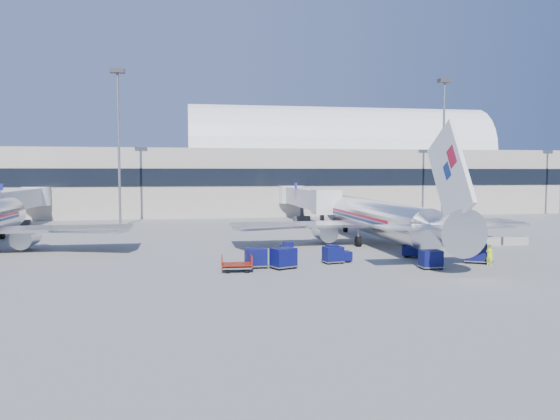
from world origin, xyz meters
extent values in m
plane|color=gray|center=(0.00, 0.00, 0.00)|extent=(260.00, 260.00, 0.00)
cube|color=#B2AA9E|center=(-25.00, 56.00, 6.00)|extent=(170.00, 28.00, 12.00)
cube|color=black|center=(-25.00, 42.05, 7.00)|extent=(170.00, 0.40, 3.00)
cylinder|color=white|center=(20.00, 56.00, 12.00)|extent=(60.00, 18.00, 18.00)
cylinder|color=silver|center=(10.00, 6.00, 2.90)|extent=(3.80, 28.00, 3.80)
sphere|color=silver|center=(10.00, 20.00, 2.90)|extent=(3.72, 3.72, 3.72)
cone|color=silver|center=(10.00, -11.00, 3.30)|extent=(3.80, 6.00, 3.80)
cube|color=#B90E2A|center=(10.00, 7.00, 3.15)|extent=(3.85, 20.16, 0.32)
cube|color=navy|center=(10.00, 7.00, 2.78)|extent=(3.85, 20.16, 0.32)
cube|color=white|center=(10.00, -11.50, 7.70)|extent=(0.35, 7.79, 8.74)
cube|color=silver|center=(10.00, -10.50, 3.50)|extent=(11.00, 3.00, 0.18)
cube|color=silver|center=(10.00, 5.00, 2.30)|extent=(32.00, 5.00, 0.28)
cylinder|color=#B7B7BC|center=(4.50, 6.50, 1.35)|extent=(2.10, 3.80, 2.10)
cylinder|color=#B7B7BC|center=(15.50, 6.50, 1.35)|extent=(2.10, 3.80, 2.10)
cylinder|color=black|center=(10.00, 17.00, 0.45)|extent=(0.40, 0.90, 0.90)
sphere|color=silver|center=(-32.00, 20.00, 2.90)|extent=(3.72, 3.72, 3.72)
cylinder|color=#B7B7BC|center=(-26.50, 6.50, 1.35)|extent=(2.10, 3.80, 2.10)
cylinder|color=black|center=(-32.00, 17.00, 0.45)|extent=(0.40, 0.90, 0.90)
cube|color=silver|center=(7.60, 30.00, 4.00)|extent=(2.70, 24.00, 2.70)
cube|color=silver|center=(7.60, 17.80, 4.00)|extent=(3.40, 3.20, 3.20)
cylinder|color=silver|center=(7.60, 41.50, 4.00)|extent=(4.40, 4.40, 3.00)
cube|color=#2D2D30|center=(7.60, 20.00, 1.80)|extent=(0.50, 0.50, 3.00)
cube|color=#2D2D30|center=(7.60, 20.00, 0.45)|extent=(2.60, 1.00, 0.90)
cube|color=#2D2D30|center=(7.60, 33.00, 1.80)|extent=(0.50, 0.50, 3.00)
cube|color=#2D2D30|center=(7.60, 33.00, 0.45)|extent=(2.60, 1.00, 0.90)
cube|color=#1B1C97|center=(6.00, 30.00, 5.80)|extent=(0.12, 1.40, 0.90)
cube|color=silver|center=(-34.40, 30.00, 4.00)|extent=(2.70, 24.00, 2.70)
cylinder|color=silver|center=(-34.40, 41.50, 4.00)|extent=(4.40, 4.40, 3.00)
cube|color=#2D2D30|center=(-34.40, 33.00, 1.80)|extent=(0.50, 0.50, 3.00)
cube|color=#2D2D30|center=(-34.40, 33.00, 0.45)|extent=(2.60, 1.00, 0.90)
cube|color=#1B1C97|center=(-36.00, 30.00, 5.80)|extent=(0.12, 1.40, 0.90)
cylinder|color=slate|center=(-20.00, 30.00, 11.00)|extent=(0.36, 0.36, 22.00)
cube|color=#2D2D30|center=(-20.00, 30.00, 22.30)|extent=(2.00, 1.20, 0.60)
cylinder|color=slate|center=(30.00, 30.00, 11.00)|extent=(0.36, 0.36, 22.00)
cube|color=#2D2D30|center=(30.00, 30.00, 22.30)|extent=(2.00, 1.20, 0.60)
cube|color=#9E9E96|center=(18.00, 2.00, 0.45)|extent=(3.00, 0.55, 0.90)
cube|color=#9E9E96|center=(21.30, 2.00, 0.45)|extent=(3.00, 0.55, 0.90)
cube|color=#9E9E96|center=(24.60, 2.00, 0.45)|extent=(3.00, 0.55, 0.90)
cube|color=#090C45|center=(2.47, -5.78, 0.57)|extent=(2.49, 1.43, 0.78)
cube|color=#090C45|center=(1.96, -5.83, 1.19)|extent=(1.03, 1.13, 0.72)
cylinder|color=black|center=(3.24, -5.23, 0.29)|extent=(0.60, 0.29, 0.58)
cube|color=#090C45|center=(10.48, -4.60, 0.61)|extent=(2.75, 2.70, 0.84)
cube|color=#090C45|center=(10.08, -4.22, 1.28)|extent=(1.50, 1.50, 0.78)
cylinder|color=black|center=(11.48, -4.85, 0.31)|extent=(0.62, 0.61, 0.63)
cube|color=#090C45|center=(-1.13, -1.00, 0.49)|extent=(1.08, 2.07, 0.66)
cube|color=#090C45|center=(-1.11, -1.44, 1.02)|extent=(0.91, 0.82, 0.62)
cylinder|color=black|center=(-1.55, -0.30, 0.25)|extent=(0.21, 0.50, 0.50)
cube|color=#090C45|center=(1.94, -6.27, 0.83)|extent=(1.79, 1.51, 1.27)
cube|color=slate|center=(1.94, -6.27, 0.19)|extent=(1.88, 1.57, 0.09)
cylinder|color=black|center=(2.45, -5.67, 0.18)|extent=(0.37, 0.21, 0.35)
cube|color=#090C45|center=(-2.76, -8.11, 0.97)|extent=(2.27, 2.06, 1.48)
cube|color=slate|center=(-2.76, -8.11, 0.22)|extent=(2.38, 2.15, 0.10)
cylinder|color=black|center=(-2.34, -7.30, 0.20)|extent=(0.44, 0.32, 0.41)
cube|color=#090C45|center=(-4.93, -7.33, 0.92)|extent=(1.78, 1.40, 1.41)
cube|color=slate|center=(-4.93, -7.33, 0.21)|extent=(1.88, 1.45, 0.10)
cylinder|color=black|center=(-4.26, -6.78, 0.19)|extent=(0.39, 0.17, 0.39)
cube|color=#090C45|center=(9.10, -10.24, 0.87)|extent=(1.65, 1.28, 1.32)
cube|color=slate|center=(9.10, -10.24, 0.20)|extent=(1.74, 1.33, 0.09)
cylinder|color=black|center=(9.74, -9.74, 0.18)|extent=(0.37, 0.15, 0.37)
cube|color=#090C45|center=(14.24, -8.22, 0.96)|extent=(2.27, 2.12, 1.46)
cube|color=slate|center=(14.24, -8.22, 0.22)|extent=(2.38, 2.22, 0.10)
cylinder|color=black|center=(15.12, -8.09, 0.20)|extent=(0.43, 0.34, 0.40)
cube|color=slate|center=(-6.66, -8.84, 0.39)|extent=(2.51, 1.78, 0.13)
cube|color=maroon|center=(-6.66, -8.84, 0.61)|extent=(2.51, 1.84, 0.09)
cylinder|color=black|center=(-5.86, -8.27, 0.22)|extent=(0.45, 0.20, 0.44)
imported|color=#C1EA18|center=(14.66, -9.67, 0.91)|extent=(0.66, 0.78, 1.82)
camera|label=1|loc=(-10.57, -51.62, 7.92)|focal=35.00mm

